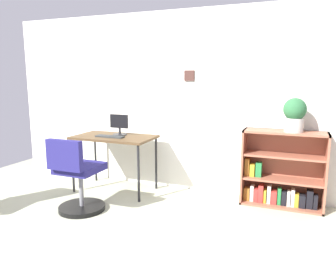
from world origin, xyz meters
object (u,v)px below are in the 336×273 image
monitor (119,125)px  office_chair (77,180)px  bookshelf_low (281,173)px  desk (114,141)px  keyboard (110,136)px  potted_plant_on_shelf (295,114)px

monitor → office_chair: (-0.04, -0.87, -0.49)m
bookshelf_low → desk: bearing=-172.3°
desk → bookshelf_low: size_ratio=1.13×
keyboard → bookshelf_low: size_ratio=0.41×
office_chair → potted_plant_on_shelf: potted_plant_on_shelf is taller
keyboard → potted_plant_on_shelf: potted_plant_on_shelf is taller
office_chair → potted_plant_on_shelf: bearing=24.8°
keyboard → bookshelf_low: (2.07, 0.37, -0.36)m
desk → keyboard: 0.11m
desk → monitor: bearing=73.7°
keyboard → bookshelf_low: 2.14m
keyboard → office_chair: bearing=-90.3°
keyboard → bookshelf_low: bookshelf_low is taller
keyboard → potted_plant_on_shelf: 2.23m
monitor → potted_plant_on_shelf: 2.16m
office_chair → keyboard: bearing=89.7°
monitor → keyboard: bearing=-100.9°
bookshelf_low → keyboard: bearing=-169.9°
desk → office_chair: (-0.01, -0.78, -0.30)m
keyboard → office_chair: 0.78m
keyboard → monitor: bearing=79.1°
bookshelf_low → potted_plant_on_shelf: (0.10, -0.05, 0.71)m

